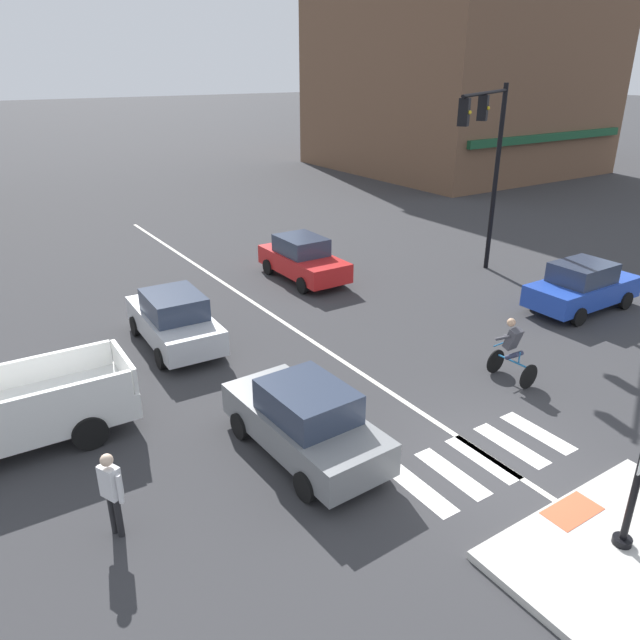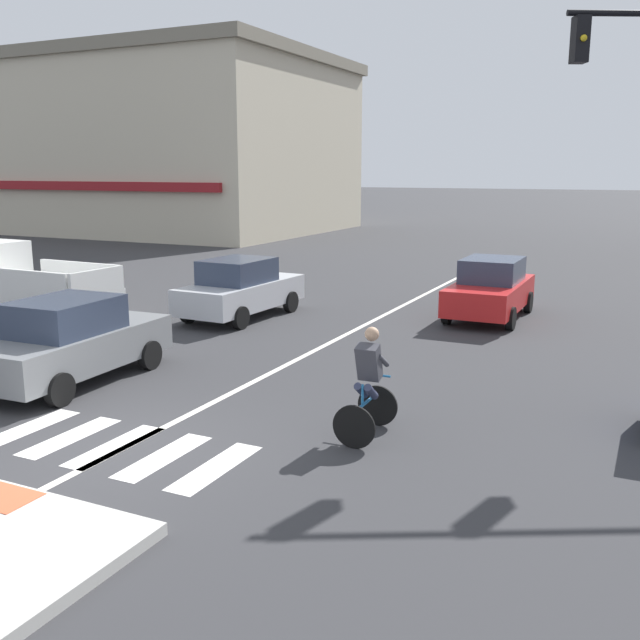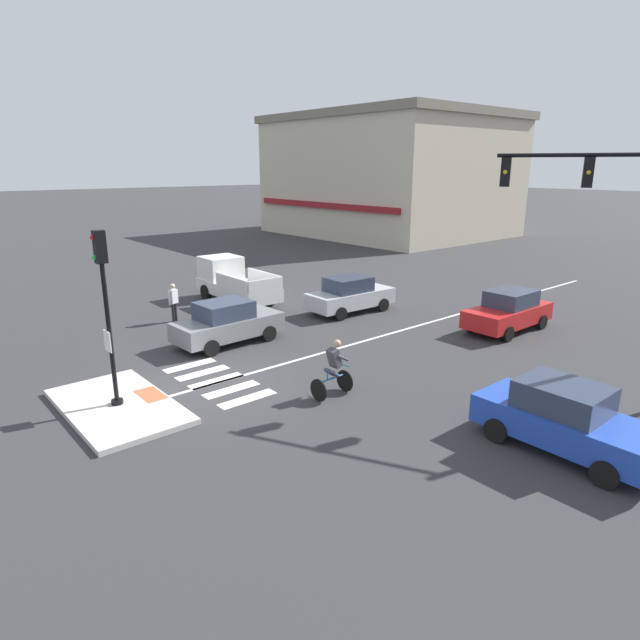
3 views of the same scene
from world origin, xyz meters
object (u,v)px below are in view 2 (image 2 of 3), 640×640
at_px(car_silver_westbound_far, 240,289).
at_px(car_grey_westbound_near, 71,341).
at_px(cyclist, 368,381).
at_px(car_red_eastbound_far, 491,289).
at_px(pickup_truck_white_cross_left, 15,285).

relative_size(car_silver_westbound_far, car_grey_westbound_near, 1.00).
xyz_separation_m(car_silver_westbound_far, cyclist, (6.50, -6.78, 0.06)).
relative_size(car_silver_westbound_far, car_red_eastbound_far, 1.02).
height_order(car_red_eastbound_far, cyclist, cyclist).
relative_size(car_red_eastbound_far, cyclist, 2.44).
distance_m(car_grey_westbound_near, cyclist, 6.18).
relative_size(car_silver_westbound_far, pickup_truck_white_cross_left, 0.81).
bearing_deg(pickup_truck_white_cross_left, car_grey_westbound_near, -33.20).
bearing_deg(cyclist, car_grey_westbound_near, 178.46).
bearing_deg(car_grey_westbound_near, pickup_truck_white_cross_left, 146.80).
distance_m(car_silver_westbound_far, cyclist, 9.39).
xyz_separation_m(car_grey_westbound_near, cyclist, (6.18, -0.17, 0.06)).
bearing_deg(car_silver_westbound_far, pickup_truck_white_cross_left, -150.76).
bearing_deg(car_grey_westbound_near, car_silver_westbound_far, 92.77).
bearing_deg(car_grey_westbound_near, car_red_eastbound_far, 58.36).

